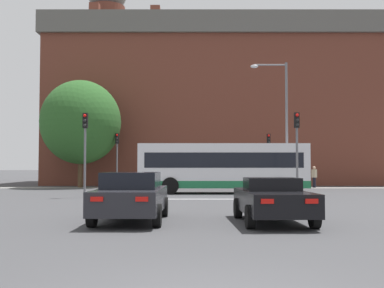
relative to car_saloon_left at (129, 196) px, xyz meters
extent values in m
cube|color=silver|center=(1.99, 9.77, -0.75)|extent=(8.77, 0.30, 0.01)
cube|color=gray|center=(1.99, 22.68, -0.75)|extent=(69.75, 2.50, 0.01)
cube|color=brown|center=(5.25, 33.69, 5.79)|extent=(32.85, 15.01, 13.10)
cube|color=#5B5954|center=(5.25, 33.69, 13.30)|extent=(33.51, 15.61, 1.91)
cube|color=brown|center=(-7.37, 30.19, 15.24)|extent=(0.90, 0.90, 1.97)
cube|color=brown|center=(-1.71, 30.96, 15.24)|extent=(0.90, 0.90, 1.97)
cube|color=brown|center=(4.73, 36.18, 15.24)|extent=(0.90, 0.90, 1.97)
cube|color=brown|center=(12.32, 34.73, 15.24)|extent=(0.90, 0.90, 1.97)
cube|color=brown|center=(18.96, 36.32, 15.24)|extent=(0.90, 0.90, 1.97)
cylinder|color=#5B2D22|center=(-6.84, 33.69, 15.67)|extent=(3.64, 3.64, 2.83)
cube|color=#232328|center=(0.00, 0.01, -0.10)|extent=(1.90, 4.50, 0.67)
cube|color=black|center=(0.00, -0.03, 0.47)|extent=(1.61, 2.04, 0.48)
cylinder|color=black|center=(-0.87, 1.41, -0.44)|extent=(0.23, 0.64, 0.64)
cylinder|color=black|center=(0.90, 1.39, -0.44)|extent=(0.23, 0.64, 0.64)
cylinder|color=black|center=(-0.90, -1.37, -0.44)|extent=(0.23, 0.64, 0.64)
cylinder|color=black|center=(0.87, -1.39, -0.44)|extent=(0.23, 0.64, 0.64)
cube|color=red|center=(-0.60, -2.24, 0.06)|extent=(0.32, 0.05, 0.12)
cube|color=red|center=(0.54, -2.26, 0.06)|extent=(0.32, 0.05, 0.12)
cube|color=black|center=(4.16, -0.38, -0.13)|extent=(1.90, 4.29, 0.62)
cube|color=black|center=(4.16, -0.28, 0.37)|extent=(1.57, 1.32, 0.37)
cylinder|color=black|center=(3.27, 0.91, -0.44)|extent=(0.24, 0.65, 0.64)
cylinder|color=black|center=(4.98, 0.96, -0.44)|extent=(0.24, 0.65, 0.64)
cylinder|color=black|center=(3.35, -1.72, -0.44)|extent=(0.24, 0.65, 0.64)
cylinder|color=black|center=(5.05, -1.67, -0.44)|extent=(0.24, 0.65, 0.64)
cube|color=red|center=(3.67, -2.54, 0.03)|extent=(0.32, 0.06, 0.12)
cube|color=red|center=(4.78, -2.51, 0.03)|extent=(0.32, 0.06, 0.12)
cube|color=silver|center=(3.70, 15.12, 0.92)|extent=(10.21, 2.51, 2.66)
cube|color=#1E7042|center=(3.70, 15.12, -0.19)|extent=(10.23, 2.53, 0.44)
cube|color=black|center=(3.70, 15.12, 1.26)|extent=(9.39, 2.54, 0.90)
cylinder|color=black|center=(0.53, 13.91, -0.26)|extent=(1.00, 0.28, 1.00)
cylinder|color=black|center=(0.53, 16.32, -0.26)|extent=(1.00, 0.28, 1.00)
cylinder|color=black|center=(6.86, 13.91, -0.26)|extent=(1.00, 0.28, 1.00)
cylinder|color=black|center=(6.86, 16.32, -0.26)|extent=(1.00, 0.28, 1.00)
cylinder|color=slate|center=(7.69, 22.36, 0.91)|extent=(0.12, 0.12, 3.34)
cube|color=black|center=(7.69, 22.36, 2.98)|extent=(0.26, 0.20, 0.80)
sphere|color=red|center=(7.69, 22.23, 3.24)|extent=(0.17, 0.17, 0.17)
sphere|color=black|center=(7.69, 22.23, 2.98)|extent=(0.17, 0.17, 0.17)
sphere|color=black|center=(7.69, 22.23, 2.73)|extent=(0.17, 0.17, 0.17)
cylinder|color=slate|center=(-3.84, 10.88, 1.07)|extent=(0.12, 0.12, 3.66)
cube|color=black|center=(-3.84, 10.88, 3.30)|extent=(0.26, 0.20, 0.80)
sphere|color=red|center=(-3.84, 10.75, 3.56)|extent=(0.17, 0.17, 0.17)
sphere|color=black|center=(-3.84, 10.75, 3.30)|extent=(0.17, 0.17, 0.17)
sphere|color=black|center=(-3.84, 10.75, 3.05)|extent=(0.17, 0.17, 0.17)
cylinder|color=slate|center=(7.29, 10.58, 1.07)|extent=(0.12, 0.12, 3.66)
cube|color=black|center=(7.29, 10.58, 3.30)|extent=(0.26, 0.20, 0.80)
sphere|color=red|center=(7.29, 10.45, 3.56)|extent=(0.17, 0.17, 0.17)
sphere|color=black|center=(7.29, 10.45, 3.30)|extent=(0.17, 0.17, 0.17)
sphere|color=black|center=(7.29, 10.45, 3.05)|extent=(0.17, 0.17, 0.17)
cylinder|color=slate|center=(-3.94, 22.37, 0.94)|extent=(0.12, 0.12, 3.38)
cube|color=black|center=(-3.94, 22.37, 3.03)|extent=(0.26, 0.20, 0.80)
sphere|color=red|center=(-3.94, 22.24, 3.28)|extent=(0.17, 0.17, 0.17)
sphere|color=black|center=(-3.94, 22.24, 3.03)|extent=(0.17, 0.17, 0.17)
sphere|color=black|center=(-3.94, 22.24, 2.77)|extent=(0.17, 0.17, 0.17)
cylinder|color=slate|center=(7.86, 16.14, 3.40)|extent=(0.16, 0.16, 8.31)
cylinder|color=slate|center=(6.84, 16.14, 7.40)|extent=(2.05, 0.10, 0.10)
ellipsoid|color=#B2B2B7|center=(5.81, 16.14, 7.30)|extent=(0.50, 0.36, 0.22)
cylinder|color=black|center=(4.50, 23.46, -0.35)|extent=(0.13, 0.13, 0.82)
cylinder|color=black|center=(4.48, 23.30, -0.35)|extent=(0.13, 0.13, 0.82)
cube|color=#232328|center=(4.49, 23.38, 0.39)|extent=(0.28, 0.43, 0.65)
sphere|color=tan|center=(4.49, 23.38, 0.84)|extent=(0.25, 0.25, 0.25)
cylinder|color=black|center=(11.25, 22.47, -0.36)|extent=(0.13, 0.13, 0.79)
cylinder|color=black|center=(11.17, 22.62, -0.36)|extent=(0.13, 0.13, 0.79)
cube|color=tan|center=(11.21, 22.54, 0.35)|extent=(0.37, 0.46, 0.62)
sphere|color=tan|center=(11.21, 22.54, 0.78)|extent=(0.24, 0.24, 0.24)
cylinder|color=#333851|center=(2.92, 22.54, -0.32)|extent=(0.13, 0.13, 0.88)
cylinder|color=#333851|center=(2.88, 22.37, -0.32)|extent=(0.13, 0.13, 0.88)
cube|color=#336B38|center=(2.90, 22.45, 0.47)|extent=(0.31, 0.44, 0.70)
sphere|color=tan|center=(2.90, 22.45, 0.95)|extent=(0.26, 0.26, 0.26)
cylinder|color=#4C3823|center=(-6.93, 23.14, 0.47)|extent=(0.36, 0.36, 2.44)
ellipsoid|color=#285623|center=(-6.93, 23.14, 4.35)|extent=(6.27, 6.27, 6.59)
camera|label=1|loc=(1.81, -14.45, 0.89)|focal=45.00mm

